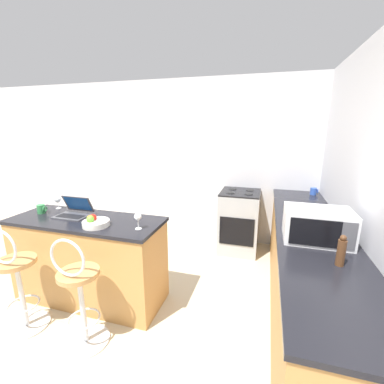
# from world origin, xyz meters

# --- Properties ---
(ground_plane) EXTENTS (20.00, 20.00, 0.00)m
(ground_plane) POSITION_xyz_m (0.00, 0.00, 0.00)
(ground_plane) COLOR #BCAD8E
(wall_back) EXTENTS (12.00, 0.06, 2.60)m
(wall_back) POSITION_xyz_m (0.00, 2.61, 1.30)
(wall_back) COLOR silver
(wall_back) RESTS_ON ground_plane
(breakfast_bar) EXTENTS (1.62, 0.62, 0.93)m
(breakfast_bar) POSITION_xyz_m (-0.46, 0.63, 0.47)
(breakfast_bar) COLOR #B27C42
(breakfast_bar) RESTS_ON ground_plane
(counter_right) EXTENTS (0.66, 3.11, 0.93)m
(counter_right) POSITION_xyz_m (1.76, 1.04, 0.47)
(counter_right) COLOR #B27C42
(counter_right) RESTS_ON ground_plane
(bar_stool_near) EXTENTS (0.40, 0.40, 1.03)m
(bar_stool_near) POSITION_xyz_m (-0.80, 0.07, 0.49)
(bar_stool_near) COLOR silver
(bar_stool_near) RESTS_ON ground_plane
(bar_stool_far) EXTENTS (0.40, 0.40, 1.03)m
(bar_stool_far) POSITION_xyz_m (-0.13, 0.07, 0.49)
(bar_stool_far) COLOR silver
(bar_stool_far) RESTS_ON ground_plane
(laptop) EXTENTS (0.35, 0.27, 0.20)m
(laptop) POSITION_xyz_m (-0.65, 0.70, 0.98)
(laptop) COLOR #47474C
(laptop) RESTS_ON breakfast_bar
(microwave) EXTENTS (0.52, 0.37, 0.27)m
(microwave) POSITION_xyz_m (1.75, 0.75, 1.07)
(microwave) COLOR silver
(microwave) RESTS_ON counter_right
(stove_range) EXTENTS (0.57, 0.61, 0.94)m
(stove_range) POSITION_xyz_m (0.96, 2.26, 0.47)
(stove_range) COLOR #9EA3A8
(stove_range) RESTS_ON ground_plane
(pepper_mill) EXTENTS (0.06, 0.06, 0.22)m
(pepper_mill) POSITION_xyz_m (1.84, 0.35, 1.04)
(pepper_mill) COLOR #4C2D19
(pepper_mill) RESTS_ON counter_right
(mug_blue) EXTENTS (0.10, 0.08, 0.10)m
(mug_blue) POSITION_xyz_m (1.97, 2.39, 0.98)
(mug_blue) COLOR #2D51AD
(mug_blue) RESTS_ON counter_right
(wine_glass_short) EXTENTS (0.07, 0.07, 0.15)m
(wine_glass_short) POSITION_xyz_m (-1.01, 0.85, 1.04)
(wine_glass_short) COLOR silver
(wine_glass_short) RESTS_ON breakfast_bar
(mug_green) EXTENTS (0.10, 0.08, 0.10)m
(mug_green) POSITION_xyz_m (-1.05, 0.66, 0.98)
(mug_green) COLOR #338447
(mug_green) RESTS_ON breakfast_bar
(fruit_bowl) EXTENTS (0.25, 0.25, 0.11)m
(fruit_bowl) POSITION_xyz_m (-0.24, 0.50, 0.97)
(fruit_bowl) COLOR silver
(fruit_bowl) RESTS_ON breakfast_bar
(wine_glass_tall) EXTENTS (0.07, 0.07, 0.16)m
(wine_glass_tall) POSITION_xyz_m (0.19, 0.55, 1.04)
(wine_glass_tall) COLOR silver
(wine_glass_tall) RESTS_ON breakfast_bar
(mug_white) EXTENTS (0.11, 0.09, 0.09)m
(mug_white) POSITION_xyz_m (1.87, 1.31, 0.98)
(mug_white) COLOR white
(mug_white) RESTS_ON counter_right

